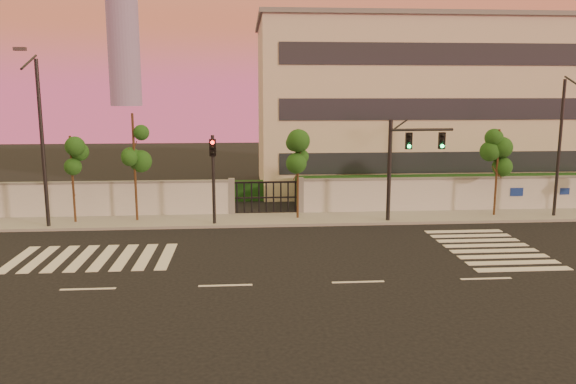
{
  "coord_description": "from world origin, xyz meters",
  "views": [
    {
      "loc": [
        -4.22,
        -20.04,
        7.1
      ],
      "look_at": [
        -2.2,
        6.0,
        2.44
      ],
      "focal_mm": 35.0,
      "sensor_mm": 36.0,
      "label": 1
    }
  ],
  "objects": [
    {
      "name": "ground",
      "position": [
        0.0,
        0.0,
        0.0
      ],
      "size": [
        120.0,
        120.0,
        0.0
      ],
      "primitive_type": "plane",
      "color": "black",
      "rests_on": "ground"
    },
    {
      "name": "sidewalk",
      "position": [
        0.0,
        10.5,
        0.07
      ],
      "size": [
        60.0,
        3.0,
        0.15
      ],
      "primitive_type": "cube",
      "color": "gray",
      "rests_on": "ground"
    },
    {
      "name": "perimeter_wall",
      "position": [
        0.1,
        12.0,
        1.07
      ],
      "size": [
        60.0,
        0.36,
        2.2
      ],
      "color": "#BABDC2",
      "rests_on": "ground"
    },
    {
      "name": "hedge_row",
      "position": [
        1.17,
        14.74,
        0.82
      ],
      "size": [
        41.0,
        4.25,
        1.8
      ],
      "color": "black",
      "rests_on": "ground"
    },
    {
      "name": "institutional_building",
      "position": [
        9.0,
        21.99,
        6.16
      ],
      "size": [
        24.4,
        12.4,
        12.25
      ],
      "color": "beige",
      "rests_on": "ground"
    },
    {
      "name": "road_markings",
      "position": [
        -1.58,
        3.76,
        0.01
      ],
      "size": [
        57.0,
        7.62,
        0.02
      ],
      "color": "silver",
      "rests_on": "ground"
    },
    {
      "name": "street_tree_b",
      "position": [
        -13.42,
        10.5,
        3.54
      ],
      "size": [
        1.45,
        1.16,
        4.82
      ],
      "color": "#382314",
      "rests_on": "ground"
    },
    {
      "name": "street_tree_c",
      "position": [
        -10.15,
        10.68,
        4.4
      ],
      "size": [
        1.58,
        1.26,
        5.99
      ],
      "color": "#382314",
      "rests_on": "ground"
    },
    {
      "name": "street_tree_d",
      "position": [
        -1.27,
        10.6,
        3.76
      ],
      "size": [
        1.61,
        1.28,
        5.11
      ],
      "color": "#382314",
      "rests_on": "ground"
    },
    {
      "name": "street_tree_e",
      "position": [
        10.05,
        10.45,
        3.71
      ],
      "size": [
        1.5,
        1.19,
        5.04
      ],
      "color": "#382314",
      "rests_on": "ground"
    },
    {
      "name": "traffic_signal_main",
      "position": [
        4.3,
        9.55,
        3.57
      ],
      "size": [
        3.57,
        0.43,
        5.65
      ],
      "rotation": [
        0.0,
        0.0,
        0.06
      ],
      "color": "black",
      "rests_on": "ground"
    },
    {
      "name": "traffic_signal_secondary",
      "position": [
        -5.89,
        9.51,
        3.1
      ],
      "size": [
        0.38,
        0.36,
        4.88
      ],
      "rotation": [
        0.0,
        0.0,
        -0.06
      ],
      "color": "black",
      "rests_on": "ground"
    },
    {
      "name": "streetlight_west",
      "position": [
        -14.57,
        9.42,
        4.95
      ],
      "size": [
        0.55,
        2.2,
        9.15
      ],
      "color": "black",
      "rests_on": "ground"
    },
    {
      "name": "streetlight_east",
      "position": [
        13.36,
        9.83,
        4.41
      ],
      "size": [
        0.49,
        1.96,
        8.16
      ],
      "color": "black",
      "rests_on": "ground"
    }
  ]
}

